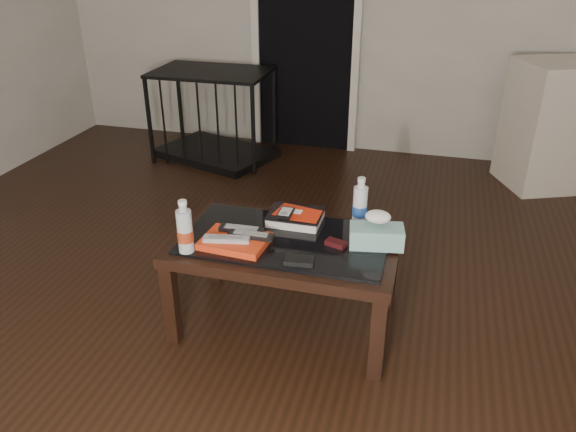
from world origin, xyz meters
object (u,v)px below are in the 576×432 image
Objects in this scene: coffee_table at (286,251)px; water_bottle_right at (360,202)px; pet_crate at (215,130)px; textbook at (295,217)px; tissue_box at (376,236)px; water_bottle_left at (185,226)px.

coffee_table is 4.20× the size of water_bottle_right.
pet_crate is (-1.16, 2.00, -0.17)m from coffee_table.
water_bottle_right is at bearing 8.68° from textbook.
tissue_box is at bearing -17.71° from textbook.
water_bottle_left reaches higher than coffee_table.
coffee_table is 4.35× the size of tissue_box.
coffee_table is 0.19m from textbook.
water_bottle_left reaches higher than textbook.
water_bottle_left is 0.80m from water_bottle_right.
tissue_box is (0.40, 0.04, 0.11)m from coffee_table.
textbook is 0.55m from water_bottle_left.
pet_crate is 2.52m from tissue_box.
coffee_table is at bearing -90.78° from textbook.
pet_crate is 4.38× the size of water_bottle_right.
water_bottle_left is (-0.38, -0.22, 0.18)m from coffee_table.
water_bottle_right reaches higher than coffee_table.
water_bottle_right is (0.29, 0.04, 0.10)m from textbook.
water_bottle_left is (-0.38, -0.38, 0.10)m from textbook.
pet_crate is at bearing 122.19° from textbook.
textbook is at bearing 89.25° from coffee_table.
coffee_table is 0.47m from water_bottle_left.
water_bottle_right is at bearing -32.63° from pet_crate.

